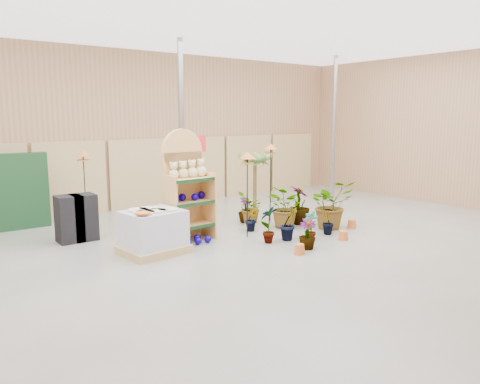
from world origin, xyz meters
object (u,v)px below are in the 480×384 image
object	(u,v)px
display_shelf	(185,189)
potted_plant_2	(286,207)
pallet_stack	(153,232)
bird_table_front	(247,158)

from	to	relation	value
display_shelf	potted_plant_2	world-z (taller)	display_shelf
display_shelf	pallet_stack	distance (m)	1.40
pallet_stack	potted_plant_2	xyz separation A→B (m)	(3.49, -0.00, 0.09)
display_shelf	potted_plant_2	size ratio (longest dim) A/B	2.34
display_shelf	bird_table_front	world-z (taller)	display_shelf
pallet_stack	potted_plant_2	world-z (taller)	potted_plant_2
potted_plant_2	bird_table_front	bearing A→B (deg)	-173.66
display_shelf	bird_table_front	xyz separation A→B (m)	(1.12, -0.74, 0.66)
pallet_stack	bird_table_front	size ratio (longest dim) A/B	0.68
display_shelf	bird_table_front	distance (m)	1.50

